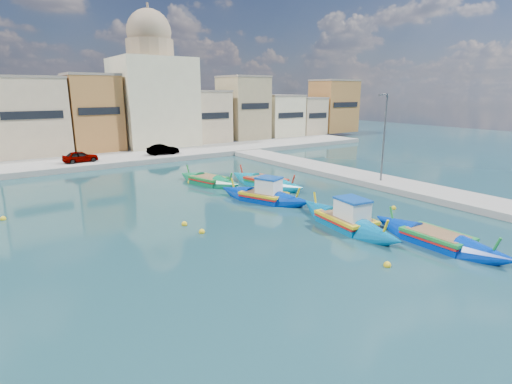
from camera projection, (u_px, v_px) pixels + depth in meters
name	position (u px, v px, depth m)	size (l,w,h in m)	color
ground	(259.00, 252.00, 20.95)	(160.00, 160.00, 0.00)	#143D3E
east_quay	(448.00, 196.00, 30.90)	(4.00, 70.00, 0.50)	gray
north_quay	(99.00, 161.00, 46.28)	(80.00, 8.00, 0.60)	gray
north_townhouses	(133.00, 115.00, 54.68)	(83.20, 7.87, 10.19)	#C9B08B
church_block	(153.00, 89.00, 56.19)	(10.00, 10.00, 19.10)	beige
quay_street_lamp	(384.00, 137.00, 34.35)	(1.18, 0.16, 8.00)	#595B60
parked_cars	(43.00, 160.00, 41.57)	(29.64, 2.50, 1.25)	#4C1919
luzzu_turquoise_cabin	(346.00, 221.00, 24.66)	(3.35, 9.50, 2.99)	#00659F
luzzu_blue_cabin	(264.00, 197.00, 30.47)	(4.84, 8.41, 2.92)	#002D9D
luzzu_cyan_mid	(266.00, 183.00, 35.33)	(3.51, 9.11, 2.63)	#0082A5
luzzu_green	(209.00, 181.00, 36.03)	(3.91, 8.13, 2.48)	#0A7245
luzzu_blue_south	(437.00, 240.00, 21.85)	(2.20, 8.64, 2.48)	#002FAD
mooring_buoys	(220.00, 217.00, 26.47)	(23.36, 22.16, 0.36)	yellow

